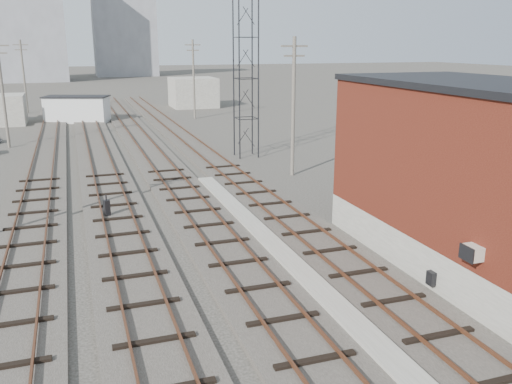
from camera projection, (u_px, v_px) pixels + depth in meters
name	position (u px, v px, depth m)	size (l,w,h in m)	color
ground	(137.00, 119.00, 63.66)	(320.00, 320.00, 0.00)	#282621
track_right	(198.00, 148.00, 45.23)	(3.20, 90.00, 0.39)	#332D28
track_mid_right	(149.00, 151.00, 43.99)	(3.20, 90.00, 0.39)	#332D28
track_mid_left	(98.00, 154.00, 42.75)	(3.20, 90.00, 0.39)	#332D28
track_left	(44.00, 158.00, 41.51)	(3.20, 90.00, 0.39)	#332D28
platform_curb	(287.00, 260.00, 21.79)	(0.90, 28.00, 0.26)	gray
brick_building	(473.00, 174.00, 21.20)	(6.54, 12.20, 7.22)	gray
lattice_tower	(246.00, 58.00, 40.55)	(1.60, 1.60, 15.00)	black
utility_pole_left_b	(2.00, 90.00, 44.81)	(1.80, 0.24, 9.00)	#595147
utility_pole_left_c	(24.00, 75.00, 67.64)	(1.80, 0.24, 9.00)	#595147
utility_pole_right_a	(293.00, 103.00, 35.19)	(1.80, 0.24, 9.00)	#595147
utility_pole_right_b	(194.00, 77.00, 62.58)	(1.80, 0.24, 9.00)	#595147
apartment_left	(13.00, 14.00, 122.56)	(22.00, 14.00, 30.00)	gray
apartment_right	(124.00, 26.00, 144.85)	(16.00, 12.00, 26.00)	gray
shed_right	(193.00, 92.00, 75.05)	(6.00, 6.00, 4.00)	gray
switch_stand	(107.00, 209.00, 27.18)	(0.35, 0.35, 1.18)	black
site_trailer	(77.00, 109.00, 60.55)	(7.56, 5.19, 2.92)	silver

